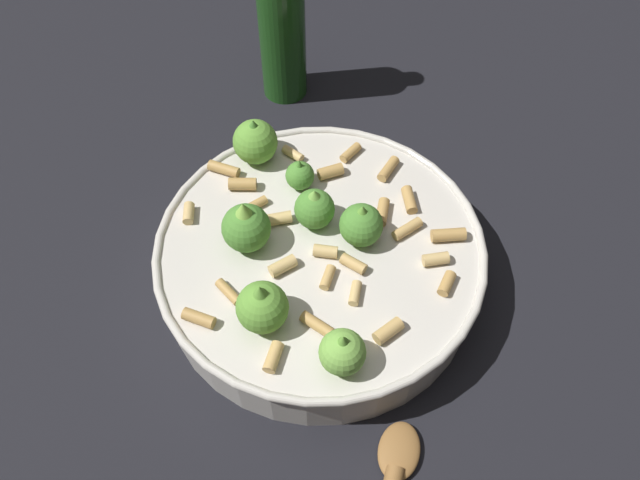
# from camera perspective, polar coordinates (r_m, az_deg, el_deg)

# --- Properties ---
(ground_plane) EXTENTS (2.40, 2.40, 0.00)m
(ground_plane) POSITION_cam_1_polar(r_m,az_deg,el_deg) (0.65, -0.00, -3.42)
(ground_plane) COLOR black
(cooking_pan) EXTENTS (0.32, 0.32, 0.12)m
(cooking_pan) POSITION_cam_1_polar(r_m,az_deg,el_deg) (0.62, -0.21, -1.61)
(cooking_pan) COLOR beige
(cooking_pan) RESTS_ON ground
(olive_oil_bottle) EXTENTS (0.06, 0.06, 0.24)m
(olive_oil_bottle) POSITION_cam_1_polar(r_m,az_deg,el_deg) (0.77, -3.49, 19.06)
(olive_oil_bottle) COLOR #1E4C19
(olive_oil_bottle) RESTS_ON ground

